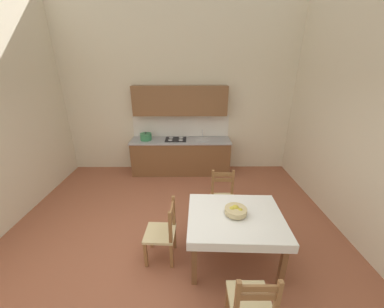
{
  "coord_description": "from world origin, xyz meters",
  "views": [
    {
      "loc": [
        0.28,
        -2.72,
        2.65
      ],
      "look_at": [
        0.32,
        1.24,
        1.05
      ],
      "focal_mm": 20.72,
      "sensor_mm": 36.0,
      "label": 1
    }
  ],
  "objects_px": {
    "dining_table": "(235,223)",
    "dining_chair_kitchen_side": "(223,198)",
    "dining_chair_camera_side": "(251,304)",
    "fruit_bowl": "(236,211)",
    "kitchen_cabinetry": "(181,141)",
    "dining_chair_tv_side": "(163,233)"
  },
  "relations": [
    {
      "from": "dining_chair_kitchen_side",
      "to": "dining_chair_camera_side",
      "type": "relative_size",
      "value": 1.0
    },
    {
      "from": "dining_chair_kitchen_side",
      "to": "fruit_bowl",
      "type": "height_order",
      "value": "dining_chair_kitchen_side"
    },
    {
      "from": "dining_chair_kitchen_side",
      "to": "dining_chair_tv_side",
      "type": "bearing_deg",
      "value": -138.43
    },
    {
      "from": "kitchen_cabinetry",
      "to": "fruit_bowl",
      "type": "xyz_separation_m",
      "value": [
        0.86,
        -2.86,
        -0.04
      ]
    },
    {
      "from": "kitchen_cabinetry",
      "to": "dining_chair_kitchen_side",
      "type": "height_order",
      "value": "kitchen_cabinetry"
    },
    {
      "from": "dining_chair_kitchen_side",
      "to": "fruit_bowl",
      "type": "relative_size",
      "value": 3.1
    },
    {
      "from": "dining_chair_kitchen_side",
      "to": "fruit_bowl",
      "type": "bearing_deg",
      "value": -87.84
    },
    {
      "from": "dining_chair_tv_side",
      "to": "dining_chair_camera_side",
      "type": "relative_size",
      "value": 1.0
    },
    {
      "from": "dining_chair_camera_side",
      "to": "dining_table",
      "type": "bearing_deg",
      "value": 89.06
    },
    {
      "from": "dining_chair_camera_side",
      "to": "kitchen_cabinetry",
      "type": "bearing_deg",
      "value": 102.29
    },
    {
      "from": "kitchen_cabinetry",
      "to": "dining_chair_tv_side",
      "type": "distance_m",
      "value": 2.89
    },
    {
      "from": "dining_table",
      "to": "fruit_bowl",
      "type": "distance_m",
      "value": 0.19
    },
    {
      "from": "dining_chair_tv_side",
      "to": "fruit_bowl",
      "type": "height_order",
      "value": "dining_chair_tv_side"
    },
    {
      "from": "dining_chair_tv_side",
      "to": "dining_chair_camera_side",
      "type": "bearing_deg",
      "value": -45.78
    },
    {
      "from": "dining_chair_tv_side",
      "to": "fruit_bowl",
      "type": "bearing_deg",
      "value": -0.17
    },
    {
      "from": "kitchen_cabinetry",
      "to": "dining_table",
      "type": "bearing_deg",
      "value": -73.41
    },
    {
      "from": "kitchen_cabinetry",
      "to": "dining_table",
      "type": "relative_size",
      "value": 1.89
    },
    {
      "from": "dining_table",
      "to": "dining_chair_kitchen_side",
      "type": "bearing_deg",
      "value": 92.01
    },
    {
      "from": "dining_chair_kitchen_side",
      "to": "fruit_bowl",
      "type": "xyz_separation_m",
      "value": [
        0.03,
        -0.87,
        0.37
      ]
    },
    {
      "from": "dining_chair_tv_side",
      "to": "kitchen_cabinetry",
      "type": "bearing_deg",
      "value": 87.09
    },
    {
      "from": "kitchen_cabinetry",
      "to": "dining_chair_tv_side",
      "type": "bearing_deg",
      "value": -92.91
    },
    {
      "from": "dining_chair_kitchen_side",
      "to": "dining_chair_camera_side",
      "type": "distance_m",
      "value": 1.88
    }
  ]
}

